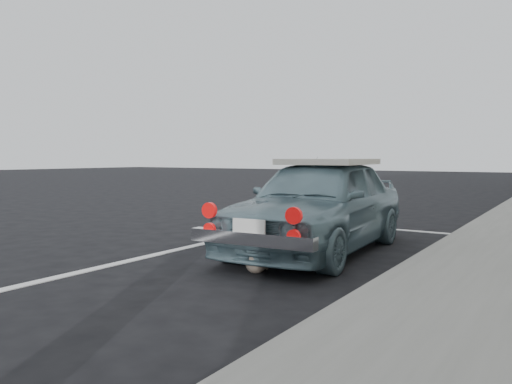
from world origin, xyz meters
The scene contains 4 objects.
pline_front centered at (0.50, 6.50, 0.00)m, with size 3.00×0.12×0.01m, color silver.
pline_side centered at (-0.90, 3.00, 0.00)m, with size 0.12×7.00×0.01m, color silver.
retro_coupe centered at (0.56, 4.27, 0.57)m, with size 1.54×3.40×1.13m.
cat centered at (0.56, 2.90, 0.12)m, with size 0.32×0.46×0.26m.
Camera 1 is at (3.15, -1.09, 1.12)m, focal length 35.00 mm.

